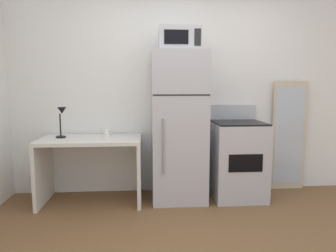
# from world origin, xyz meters

# --- Properties ---
(wall_back_white) EXTENTS (5.00, 0.10, 2.60)m
(wall_back_white) POSITION_xyz_m (0.00, 1.70, 1.30)
(wall_back_white) COLOR white
(wall_back_white) RESTS_ON ground
(desk) EXTENTS (1.14, 0.64, 0.75)m
(desk) POSITION_xyz_m (-1.13, 1.31, 0.52)
(desk) COLOR silver
(desk) RESTS_ON ground
(desk_lamp) EXTENTS (0.14, 0.12, 0.35)m
(desk_lamp) POSITION_xyz_m (-1.45, 1.35, 0.99)
(desk_lamp) COLOR black
(desk_lamp) RESTS_ON desk
(coffee_mug) EXTENTS (0.08, 0.08, 0.09)m
(coffee_mug) POSITION_xyz_m (-0.96, 1.41, 0.80)
(coffee_mug) COLOR white
(coffee_mug) RESTS_ON desk
(refrigerator) EXTENTS (0.62, 0.61, 1.73)m
(refrigerator) POSITION_xyz_m (-0.12, 1.34, 0.86)
(refrigerator) COLOR #B7B7BC
(refrigerator) RESTS_ON ground
(microwave) EXTENTS (0.46, 0.35, 0.26)m
(microwave) POSITION_xyz_m (-0.12, 1.31, 1.86)
(microwave) COLOR #B7B7BC
(microwave) RESTS_ON refrigerator
(oven_range) EXTENTS (0.60, 0.61, 1.10)m
(oven_range) POSITION_xyz_m (0.60, 1.33, 0.47)
(oven_range) COLOR #B7B7BC
(oven_range) RESTS_ON ground
(leaning_mirror) EXTENTS (0.44, 0.03, 1.40)m
(leaning_mirror) POSITION_xyz_m (1.34, 1.59, 0.70)
(leaning_mirror) COLOR #C6B793
(leaning_mirror) RESTS_ON ground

